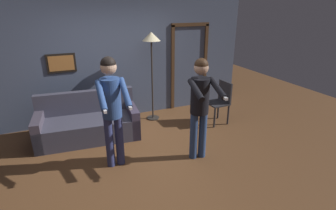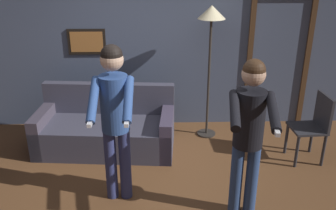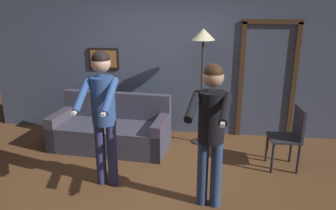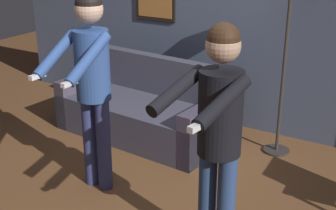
# 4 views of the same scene
# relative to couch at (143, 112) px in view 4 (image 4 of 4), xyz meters

# --- Properties ---
(ground_plane) EXTENTS (12.00, 12.00, 0.00)m
(ground_plane) POSITION_rel_couch_xyz_m (0.73, -1.12, -0.28)
(ground_plane) COLOR brown
(back_wall_assembly) EXTENTS (6.40, 0.10, 2.60)m
(back_wall_assembly) POSITION_rel_couch_xyz_m (0.75, 0.83, 1.02)
(back_wall_assembly) COLOR #4A556E
(back_wall_assembly) RESTS_ON ground_plane
(couch) EXTENTS (1.96, 1.00, 0.87)m
(couch) POSITION_rel_couch_xyz_m (0.00, 0.00, 0.00)
(couch) COLOR #434353
(couch) RESTS_ON ground_plane
(person_standing_left) EXTENTS (0.44, 0.69, 1.80)m
(person_standing_left) POSITION_rel_couch_xyz_m (0.29, -1.18, 0.82)
(person_standing_left) COLOR navy
(person_standing_left) RESTS_ON ground_plane
(person_standing_right) EXTENTS (0.50, 0.74, 1.73)m
(person_standing_right) POSITION_rel_couch_xyz_m (1.64, -1.49, 0.77)
(person_standing_right) COLOR navy
(person_standing_right) RESTS_ON ground_plane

